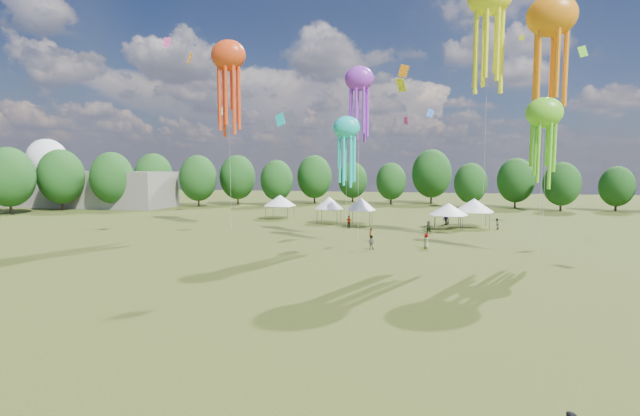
# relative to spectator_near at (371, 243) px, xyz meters

# --- Properties ---
(ground) EXTENTS (300.00, 300.00, 0.00)m
(ground) POSITION_rel_spectator_near_xyz_m (2.05, -32.26, -0.77)
(ground) COLOR #384416
(ground) RESTS_ON ground
(spectator_near) EXTENTS (0.84, 0.72, 1.53)m
(spectator_near) POSITION_rel_spectator_near_xyz_m (0.00, 0.00, 0.00)
(spectator_near) COLOR gray
(spectator_near) RESTS_ON ground
(spectators_far) EXTENTS (22.02, 23.86, 1.92)m
(spectators_far) POSITION_rel_spectator_near_xyz_m (6.52, 17.34, 0.12)
(spectators_far) COLOR gray
(spectators_far) RESTS_ON ground
(festival_tents) EXTENTS (37.48, 12.65, 4.32)m
(festival_tents) POSITION_rel_spectator_near_xyz_m (-1.69, 22.36, 2.42)
(festival_tents) COLOR #47474C
(festival_tents) RESTS_ON ground
(show_kites) EXTENTS (45.23, 13.95, 30.26)m
(show_kites) POSITION_rel_spectator_near_xyz_m (4.07, 6.99, 20.49)
(show_kites) COLOR #A130D7
(show_kites) RESTS_ON ground
(treeline) EXTENTS (201.57, 95.24, 13.43)m
(treeline) POSITION_rel_spectator_near_xyz_m (-1.82, 30.25, 5.78)
(treeline) COLOR #38281C
(treeline) RESTS_ON ground
(hangar) EXTENTS (40.00, 12.00, 8.00)m
(hangar) POSITION_rel_spectator_near_xyz_m (-69.95, 39.74, 3.23)
(hangar) COLOR gray
(hangar) RESTS_ON ground
(radome) EXTENTS (9.00, 9.00, 16.00)m
(radome) POSITION_rel_spectator_near_xyz_m (-85.95, 45.74, 9.22)
(radome) COLOR white
(radome) RESTS_ON ground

